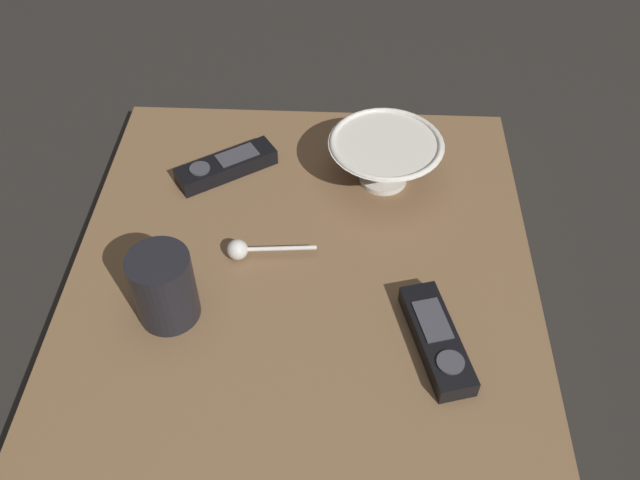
# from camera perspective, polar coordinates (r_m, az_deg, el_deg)

# --- Properties ---
(ground_plane) EXTENTS (6.00, 6.00, 0.00)m
(ground_plane) POSITION_cam_1_polar(r_m,az_deg,el_deg) (0.94, -1.39, -3.26)
(ground_plane) COLOR black
(table) EXTENTS (0.67, 0.62, 0.03)m
(table) POSITION_cam_1_polar(r_m,az_deg,el_deg) (0.93, -1.41, -2.57)
(table) COLOR brown
(table) RESTS_ON ground
(cereal_bowl) EXTENTS (0.17, 0.17, 0.07)m
(cereal_bowl) POSITION_cam_1_polar(r_m,az_deg,el_deg) (1.00, 5.47, 6.84)
(cereal_bowl) COLOR beige
(cereal_bowl) RESTS_ON table
(coffee_mug) EXTENTS (0.08, 0.08, 0.10)m
(coffee_mug) POSITION_cam_1_polar(r_m,az_deg,el_deg) (0.84, -13.00, -3.90)
(coffee_mug) COLOR black
(coffee_mug) RESTS_ON table
(teaspoon) EXTENTS (0.03, 0.12, 0.03)m
(teaspoon) POSITION_cam_1_polar(r_m,az_deg,el_deg) (0.91, -6.49, -0.80)
(teaspoon) COLOR silver
(teaspoon) RESTS_ON table
(tv_remote_near) EXTENTS (0.16, 0.09, 0.03)m
(tv_remote_near) POSITION_cam_1_polar(r_m,az_deg,el_deg) (0.83, 9.79, -8.22)
(tv_remote_near) COLOR black
(tv_remote_near) RESTS_ON table
(tv_remote_far) EXTENTS (0.12, 0.15, 0.03)m
(tv_remote_far) POSITION_cam_1_polar(r_m,az_deg,el_deg) (1.04, -7.89, 6.20)
(tv_remote_far) COLOR black
(tv_remote_far) RESTS_ON table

